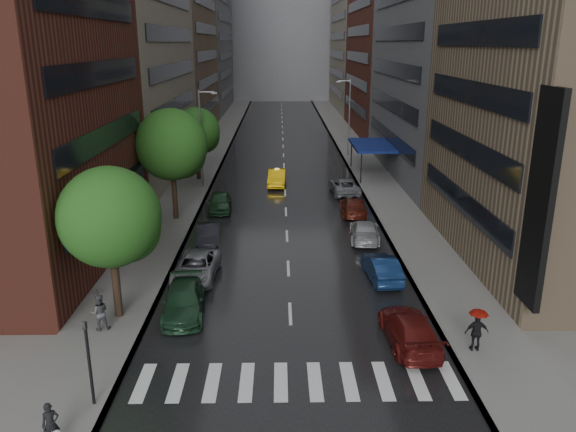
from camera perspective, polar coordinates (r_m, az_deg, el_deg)
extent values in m
plane|color=gray|center=(25.59, 0.40, -13.98)|extent=(220.00, 220.00, 0.00)
cube|color=black|center=(73.09, -0.48, 6.81)|extent=(14.00, 140.00, 0.01)
cube|color=gray|center=(73.57, -7.56, 6.78)|extent=(4.00, 140.00, 0.15)
cube|color=gray|center=(73.69, 6.58, 6.83)|extent=(4.00, 140.00, 0.15)
cube|color=silver|center=(24.54, -14.47, -16.07)|extent=(0.55, 2.80, 0.01)
cube|color=silver|center=(24.26, -11.12, -16.25)|extent=(0.55, 2.80, 0.01)
cube|color=silver|center=(24.06, -7.70, -16.37)|extent=(0.55, 2.80, 0.01)
cube|color=silver|center=(23.93, -4.23, -16.44)|extent=(0.55, 2.80, 0.01)
cube|color=silver|center=(23.89, -0.73, -16.45)|extent=(0.55, 2.80, 0.01)
cube|color=silver|center=(23.94, 2.76, -16.41)|extent=(0.55, 2.80, 0.01)
cube|color=silver|center=(24.06, 6.23, -16.30)|extent=(0.55, 2.80, 0.01)
cube|color=silver|center=(24.26, 9.65, -16.15)|extent=(0.55, 2.80, 0.01)
cube|color=silver|center=(24.55, 12.99, -15.94)|extent=(0.55, 2.80, 0.01)
cube|color=silver|center=(24.90, 16.24, -15.69)|extent=(0.55, 2.80, 0.01)
cube|color=maroon|center=(36.84, -24.99, 15.30)|extent=(8.00, 20.00, 26.00)
cube|color=gray|center=(59.77, -15.92, 20.23)|extent=(8.00, 28.00, 34.00)
cube|color=#937A5B|center=(87.12, -10.87, 15.48)|extent=(8.00, 28.00, 22.00)
cube|color=slate|center=(116.92, -8.52, 19.90)|extent=(8.00, 32.00, 38.00)
cube|color=#937A5B|center=(37.30, 25.05, 18.40)|extent=(8.00, 20.00, 30.00)
cube|color=slate|center=(59.93, 14.65, 15.51)|extent=(8.00, 28.00, 24.00)
cube|color=maroon|center=(87.39, 9.94, 20.13)|extent=(8.00, 28.00, 36.00)
cube|color=gray|center=(116.91, 7.06, 17.50)|extent=(8.00, 32.00, 28.00)
cube|color=black|center=(27.40, 24.23, 1.40)|extent=(0.30, 2.20, 10.00)
cube|color=slate|center=(139.90, -0.72, 18.38)|extent=(40.00, 14.00, 32.00)
cylinder|color=#382619|center=(29.02, -17.09, -6.13)|extent=(0.40, 0.40, 4.26)
sphere|color=#1E5116|center=(27.95, -17.67, -0.09)|extent=(4.87, 4.87, 4.87)
cylinder|color=#382619|center=(43.98, -11.47, 2.56)|extent=(0.40, 0.40, 4.74)
sphere|color=#1E5116|center=(43.23, -11.75, 7.12)|extent=(5.42, 5.42, 5.42)
cylinder|color=#382619|center=(56.68, -9.12, 5.56)|extent=(0.40, 0.40, 3.98)
sphere|color=#1E5116|center=(56.16, -9.27, 8.54)|extent=(4.55, 4.55, 4.55)
imported|color=yellow|center=(54.16, -1.13, 3.91)|extent=(1.84, 4.75, 1.54)
imported|color=#1A3A23|center=(29.23, -10.54, -8.50)|extent=(2.46, 5.10, 1.43)
imported|color=gray|center=(33.28, -9.30, -5.17)|extent=(2.62, 5.21, 1.42)
imported|color=black|center=(38.56, -8.13, -1.95)|extent=(1.86, 4.36, 1.40)
imported|color=#17331C|center=(46.27, -6.92, 1.46)|extent=(2.11, 4.63, 1.54)
imported|color=#5D1512|center=(26.69, 12.26, -11.16)|extent=(2.34, 5.23, 1.49)
imported|color=navy|center=(33.20, 9.48, -5.19)|extent=(1.90, 4.52, 1.45)
imported|color=#9FA0A5|center=(39.47, 7.78, -1.48)|extent=(2.41, 4.97, 1.40)
imported|color=#561B11|center=(45.22, 6.66, 0.99)|extent=(2.15, 4.86, 1.39)
imported|color=slate|center=(51.44, 5.74, 3.05)|extent=(2.70, 5.29, 1.43)
imported|color=black|center=(21.72, -22.97, -18.90)|extent=(0.69, 0.61, 1.58)
imported|color=#48484D|center=(28.35, -18.61, -9.26)|extent=(1.04, 0.91, 1.80)
imported|color=black|center=(28.04, -18.75, -7.88)|extent=(0.96, 0.98, 0.88)
imported|color=black|center=(26.59, 18.62, -11.14)|extent=(1.05, 0.46, 1.77)
imported|color=#A8180C|center=(26.24, 18.78, -9.66)|extent=(0.82, 0.82, 0.72)
cylinder|color=black|center=(22.78, -19.49, -14.22)|extent=(0.12, 0.12, 3.20)
imported|color=black|center=(22.11, -19.86, -11.11)|extent=(0.18, 0.15, 0.90)
cylinder|color=gray|center=(53.09, -8.85, 7.71)|extent=(0.18, 0.18, 9.00)
cube|color=gray|center=(52.39, -7.51, 12.28)|extent=(0.50, 0.22, 0.16)
cylinder|color=gray|center=(67.94, 6.23, 9.87)|extent=(0.18, 0.18, 9.00)
cube|color=gray|center=(67.38, 5.14, 13.43)|extent=(0.50, 0.22, 0.16)
cube|color=navy|center=(58.55, 8.54, 7.12)|extent=(4.00, 8.00, 0.25)
cylinder|color=black|center=(54.91, 7.44, 4.90)|extent=(0.12, 0.12, 3.00)
cylinder|color=black|center=(62.28, 6.46, 6.40)|extent=(0.12, 0.12, 3.00)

